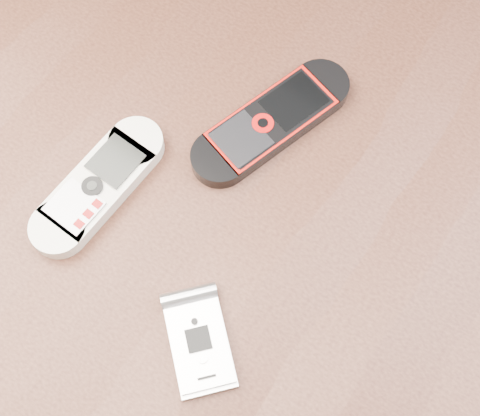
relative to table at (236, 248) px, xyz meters
name	(u,v)px	position (x,y,z in m)	size (l,w,h in m)	color
ground	(238,357)	(0.00, 0.00, -0.64)	(4.00, 4.00, 0.00)	#472B19
table	(236,248)	(0.00, 0.00, 0.00)	(1.20, 0.80, 0.75)	black
nokia_white	(98,185)	(-0.11, -0.05, 0.11)	(0.05, 0.15, 0.02)	white
nokia_black_red	(271,121)	(-0.02, 0.09, 0.11)	(0.05, 0.17, 0.02)	black
motorola_razr	(199,344)	(0.04, -0.11, 0.11)	(0.05, 0.09, 0.01)	silver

